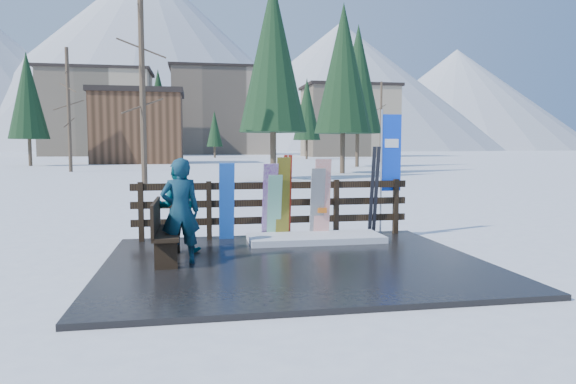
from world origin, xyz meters
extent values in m
plane|color=white|center=(0.00, 0.00, 0.00)|extent=(700.00, 700.00, 0.00)
cube|color=black|center=(0.00, 0.00, 0.04)|extent=(6.00, 5.00, 0.08)
cube|color=black|center=(-2.60, 2.20, 0.66)|extent=(0.10, 0.10, 1.15)
cube|color=black|center=(-1.30, 2.20, 0.66)|extent=(0.10, 0.10, 1.15)
cube|color=black|center=(0.00, 2.20, 0.66)|extent=(0.10, 0.10, 1.15)
cube|color=black|center=(1.30, 2.20, 0.66)|extent=(0.10, 0.10, 1.15)
cube|color=black|center=(2.60, 2.20, 0.66)|extent=(0.10, 0.10, 1.15)
cube|color=black|center=(0.00, 2.20, 0.43)|extent=(5.60, 0.05, 0.14)
cube|color=black|center=(0.00, 2.20, 0.78)|extent=(5.60, 0.05, 0.14)
cube|color=black|center=(0.00, 2.20, 1.13)|extent=(5.60, 0.05, 0.14)
cube|color=white|center=(0.72, 1.60, 0.14)|extent=(2.59, 1.00, 0.12)
cube|color=black|center=(-2.01, 0.36, 0.53)|extent=(0.40, 1.50, 0.06)
cube|color=black|center=(-2.01, -0.24, 0.30)|extent=(0.34, 0.06, 0.45)
cube|color=black|center=(-2.01, 0.96, 0.30)|extent=(0.34, 0.06, 0.45)
cube|color=black|center=(-2.19, 0.36, 0.80)|extent=(0.05, 1.50, 0.50)
cube|color=#2971F6|center=(-0.96, 1.98, 0.84)|extent=(0.29, 0.39, 1.52)
cube|color=silver|center=(-0.03, 1.98, 0.72)|extent=(0.28, 0.34, 1.28)
cube|color=gold|center=(0.14, 1.98, 0.89)|extent=(0.26, 0.26, 1.62)
cube|color=silver|center=(-0.12, 1.98, 0.83)|extent=(0.29, 0.44, 1.50)
cube|color=black|center=(0.84, 1.98, 0.78)|extent=(0.29, 0.23, 1.40)
cube|color=white|center=(0.95, 1.98, 0.87)|extent=(0.32, 0.20, 1.59)
cube|color=#A02013|center=(0.20, 2.05, 0.91)|extent=(0.08, 0.23, 1.67)
cube|color=#A02013|center=(0.29, 2.05, 0.91)|extent=(0.07, 0.23, 1.67)
cube|color=black|center=(2.02, 2.05, 1.00)|extent=(0.08, 0.28, 1.83)
cube|color=black|center=(2.11, 2.05, 1.00)|extent=(0.08, 0.28, 1.83)
cylinder|color=silver|center=(2.28, 2.25, 1.38)|extent=(0.04, 0.04, 2.60)
cube|color=blue|center=(2.50, 2.25, 1.78)|extent=(0.42, 0.02, 1.60)
imported|color=#144B57|center=(-1.80, 0.12, 0.91)|extent=(0.65, 0.48, 1.65)
imported|color=#05525C|center=(-1.85, 1.03, 0.86)|extent=(0.81, 0.66, 1.55)
cube|color=tan|center=(-22.00, 110.00, 9.00)|extent=(22.00, 14.00, 18.00)
cube|color=black|center=(-22.00, 110.00, 18.30)|extent=(23.10, 14.70, 0.60)
cube|color=gray|center=(6.00, 130.00, 11.00)|extent=(26.00, 16.00, 22.00)
cube|color=black|center=(6.00, 130.00, 22.30)|extent=(27.30, 16.80, 0.60)
cube|color=tan|center=(30.00, 95.00, 7.00)|extent=(18.00, 12.00, 14.00)
cube|color=black|center=(30.00, 95.00, 14.30)|extent=(18.90, 12.60, 0.60)
cube|color=brown|center=(-8.00, 55.00, 4.00)|extent=(10.00, 8.00, 8.00)
cube|color=black|center=(-8.00, 55.00, 8.30)|extent=(10.50, 8.40, 0.60)
cylinder|color=#382B1E|center=(-4.00, 18.00, 4.88)|extent=(0.28, 0.28, 9.76)
cone|color=black|center=(3.00, 22.00, 5.55)|extent=(4.00, 4.00, 11.10)
cone|color=black|center=(9.00, 28.00, 5.78)|extent=(4.16, 4.16, 11.56)
cylinder|color=#382B1E|center=(-11.00, 34.00, 4.73)|extent=(0.28, 0.28, 9.45)
cone|color=black|center=(14.00, 40.00, 6.48)|extent=(4.66, 4.66, 12.96)
cone|color=black|center=(-18.00, 48.00, 5.46)|extent=(3.93, 3.93, 10.91)
cylinder|color=#382B1E|center=(22.00, 55.00, 5.12)|extent=(0.28, 0.28, 10.24)
cone|color=black|center=(-6.00, 60.00, 5.62)|extent=(4.04, 4.04, 11.23)
cone|color=black|center=(16.00, 72.00, 6.08)|extent=(4.38, 4.38, 12.16)
cone|color=black|center=(2.00, 85.00, 3.99)|extent=(2.87, 2.87, 7.98)
cone|color=white|center=(-30.00, 340.00, 60.00)|extent=(260.00, 260.00, 120.00)
cone|color=white|center=(90.00, 310.00, 40.00)|extent=(200.00, 200.00, 80.00)
cone|color=white|center=(180.00, 330.00, 35.00)|extent=(180.00, 180.00, 70.00)
camera|label=1|loc=(-1.56, -7.97, 1.90)|focal=32.00mm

